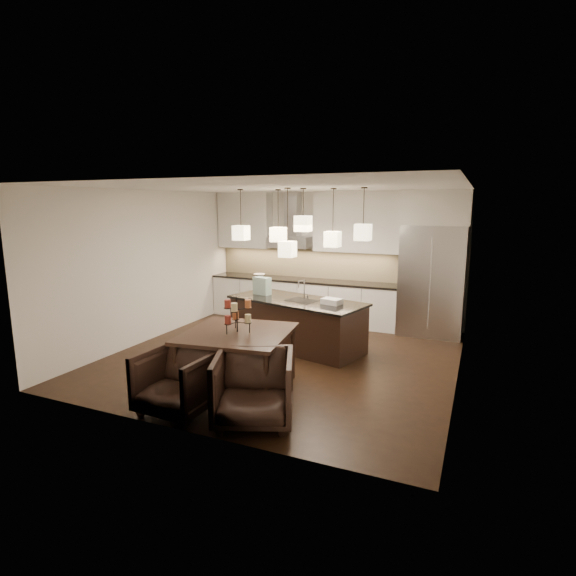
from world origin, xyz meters
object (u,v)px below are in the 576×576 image
at_px(refrigerator, 432,281).
at_px(armchair_left, 178,382).
at_px(dining_table, 238,361).
at_px(armchair_right, 254,388).
at_px(island_body, 297,324).

height_order(refrigerator, armchair_left, refrigerator).
xyz_separation_m(dining_table, armchair_left, (-0.34, -0.89, -0.02)).
bearing_deg(armchair_right, refrigerator, 50.42).
bearing_deg(armchair_right, dining_table, 108.60).
distance_m(armchair_left, armchair_right, 0.99).
bearing_deg(refrigerator, island_body, -139.62).
bearing_deg(armchair_left, island_body, 85.10).
bearing_deg(armchair_right, island_body, 80.60).
height_order(refrigerator, island_body, refrigerator).
bearing_deg(island_body, armchair_right, -63.26).
distance_m(refrigerator, dining_table, 4.46).
height_order(dining_table, armchair_right, armchair_right).
relative_size(refrigerator, dining_table, 1.55).
relative_size(refrigerator, island_body, 0.90).
distance_m(island_body, armchair_right, 2.90).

